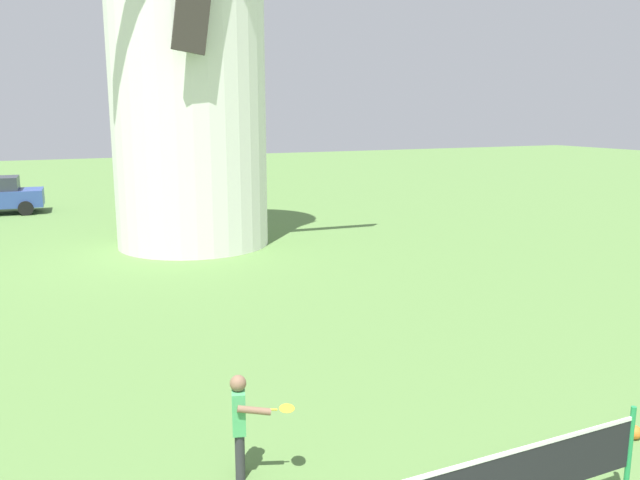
# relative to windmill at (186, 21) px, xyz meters

# --- Properties ---
(windmill) EXTENTS (8.57, 5.52, 14.28)m
(windmill) POSITION_rel_windmill_xyz_m (0.00, 0.00, 0.00)
(windmill) COLOR white
(windmill) RESTS_ON ground_plane
(player_far) EXTENTS (0.71, 0.67, 1.27)m
(player_far) POSITION_rel_windmill_xyz_m (-2.80, -13.58, -6.22)
(player_far) COLOR #333338
(player_far) RESTS_ON ground_plane
(stray_ball) EXTENTS (0.19, 0.19, 0.19)m
(stray_ball) POSITION_rel_windmill_xyz_m (2.15, -14.91, -6.84)
(stray_ball) COLOR orange
(stray_ball) RESTS_ON ground_plane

